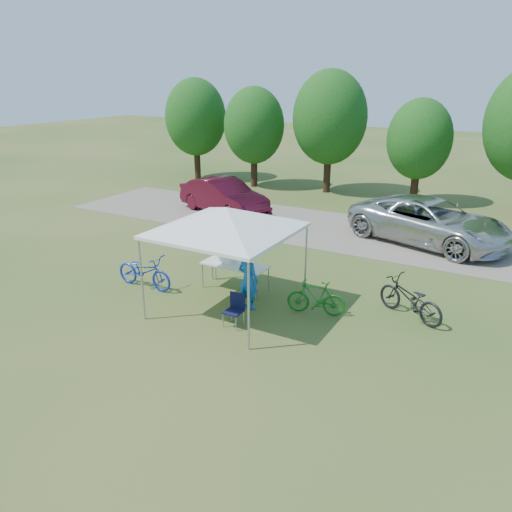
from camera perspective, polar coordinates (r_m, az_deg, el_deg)
The scene contains 14 objects.
ground at distance 13.08m, azimuth -3.21°, elevation -6.07°, with size 100.00×100.00×0.00m, color #2D5119.
gravel_strip at distance 19.83m, azimuth 9.29°, elevation 2.89°, with size 24.00×5.00×0.02m, color gray.
canopy at distance 12.16m, azimuth -3.45°, elevation 5.24°, with size 4.53×4.53×3.00m.
treeline at distance 24.94m, azimuth 14.16°, elevation 14.29°, with size 24.89×4.28×6.30m.
folding_table at distance 13.96m, azimuth -2.41°, elevation -1.09°, with size 1.87×0.78×0.77m.
folding_chair at distance 12.10m, azimuth -2.37°, elevation -5.85°, with size 0.41×0.42×0.80m.
cooler at distance 14.01m, azimuth -3.29°, elevation -0.11°, with size 0.45×0.31×0.33m.
ice_cream_cup at distance 13.73m, azimuth -1.37°, elevation -1.13°, with size 0.07×0.07×0.05m, color gold.
cyclist at distance 12.80m, azimuth -0.91°, elevation -2.72°, with size 0.58×0.38×1.60m, color blue.
bike_blue at distance 14.53m, azimuth -12.65°, elevation -1.70°, with size 0.65×1.88×0.99m, color #1430B7.
bike_green at distance 12.74m, azimuth 6.89°, elevation -4.72°, with size 0.42×1.49×0.90m, color #1A761C.
bike_dark at distance 13.01m, azimuth 17.19°, elevation -4.71°, with size 0.67×1.91×1.00m, color black.
minivan at distance 18.92m, azimuth 19.24°, elevation 3.75°, with size 2.65×5.75×1.60m, color beige.
sedan at distance 21.98m, azimuth -3.72°, elevation 6.84°, with size 1.59×4.57×1.51m, color #4D0C1D.
Camera 1 is at (6.40, -9.87, 5.72)m, focal length 35.00 mm.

